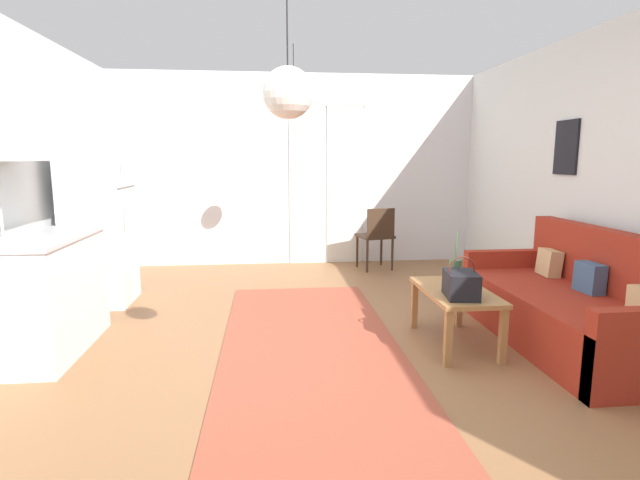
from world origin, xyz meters
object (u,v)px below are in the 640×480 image
Objects in this scene: bamboo_vase at (455,273)px; refrigerator at (99,220)px; accent_chair at (377,234)px; pendant_lamp_near at (288,93)px; coffee_table at (455,297)px; pendant_lamp_far at (294,98)px; couch at (574,309)px; handbag at (461,284)px.

bamboo_vase is 0.26× the size of refrigerator.
accent_chair is 0.88× the size of pendant_lamp_near.
coffee_table is 0.52× the size of refrigerator.
pendant_lamp_far is at bearing 128.69° from bamboo_vase.
pendant_lamp_far is (-2.13, 1.66, 1.80)m from couch.
pendant_lamp_far is at bearing 122.41° from handbag.
pendant_lamp_near is at bearing -93.60° from pendant_lamp_far.
bamboo_vase is 0.47× the size of pendant_lamp_near.
handbag is 0.52× the size of pendant_lamp_far.
accent_chair is 1.27× the size of pendant_lamp_far.
bamboo_vase is at bearing -23.81° from refrigerator.
handbag is at bearing 31.30° from pendant_lamp_near.
bamboo_vase reaches higher than handbag.
handbag is 1.96m from pendant_lamp_near.
pendant_lamp_near is at bearing -158.19° from couch.
pendant_lamp_far is (-1.18, 1.57, 1.69)m from coffee_table.
coffee_table is 1.08× the size of accent_chair.
couch is 2.09× the size of pendant_lamp_near.
couch is 1.04m from handbag.
couch reaches higher than handbag.
handbag is (-0.07, -0.29, -0.01)m from bamboo_vase.
pendant_lamp_far is (-1.13, 1.79, 1.53)m from handbag.
handbag is 2.61m from pendant_lamp_far.
refrigerator is (-3.17, 1.40, 0.29)m from bamboo_vase.
handbag is 0.36× the size of pendant_lamp_near.
handbag is 0.20× the size of refrigerator.
pendant_lamp_far reaches higher than handbag.
bamboo_vase reaches higher than coffee_table.
refrigerator reaches higher than couch.
coffee_table is at bearing 36.69° from pendant_lamp_near.
pendant_lamp_near reaches higher than refrigerator.
couch is at bearing 7.35° from handbag.
pendant_lamp_far is at bearing 2.82° from refrigerator.
pendant_lamp_near reaches higher than handbag.
pendant_lamp_near reaches higher than coffee_table.
handbag is at bearing -28.53° from refrigerator.
coffee_table is at bearing -53.13° from pendant_lamp_far.
couch is at bearing 21.81° from pendant_lamp_near.
accent_chair is (3.11, 1.19, -0.38)m from refrigerator.
handbag is at bearing -172.65° from couch.
couch is at bearing -9.82° from bamboo_vase.
couch is 1.15× the size of refrigerator.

